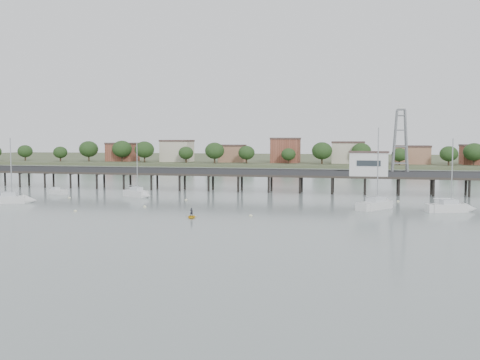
# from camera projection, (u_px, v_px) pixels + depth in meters

# --- Properties ---
(ground_plane) EXTENTS (500.00, 500.00, 0.00)m
(ground_plane) POSITION_uv_depth(u_px,v_px,m) (157.00, 240.00, 63.02)
(ground_plane) COLOR gray
(ground_plane) RESTS_ON ground
(pier) EXTENTS (150.00, 5.00, 5.50)m
(pier) POSITION_uv_depth(u_px,v_px,m) (255.00, 175.00, 121.09)
(pier) COLOR #2D2823
(pier) RESTS_ON ground
(pier_building) EXTENTS (8.40, 5.40, 5.30)m
(pier_building) POSITION_uv_depth(u_px,v_px,m) (368.00, 163.00, 115.38)
(pier_building) COLOR silver
(pier_building) RESTS_ON ground
(lattice_tower) EXTENTS (3.20, 3.20, 15.50)m
(lattice_tower) POSITION_uv_depth(u_px,v_px,m) (400.00, 143.00, 113.62)
(lattice_tower) COLOR slate
(lattice_tower) RESTS_ON ground
(sailboat_d) EXTENTS (7.95, 4.33, 12.67)m
(sailboat_d) POSITION_uv_depth(u_px,v_px,m) (455.00, 208.00, 87.58)
(sailboat_d) COLOR silver
(sailboat_d) RESTS_ON ground
(sailboat_b) EXTENTS (7.15, 4.92, 11.65)m
(sailboat_b) POSITION_uv_depth(u_px,v_px,m) (140.00, 194.00, 109.79)
(sailboat_b) COLOR silver
(sailboat_b) RESTS_ON ground
(sailboat_c) EXTENTS (7.27, 8.83, 14.72)m
(sailboat_c) POSITION_uv_depth(u_px,v_px,m) (381.00, 205.00, 92.12)
(sailboat_c) COLOR silver
(sailboat_c) RESTS_ON ground
(sailboat_a) EXTENTS (8.00, 4.87, 12.79)m
(sailboat_a) POSITION_uv_depth(u_px,v_px,m) (16.00, 200.00, 99.67)
(sailboat_a) COLOR silver
(sailboat_a) RESTS_ON ground
(white_tender) EXTENTS (4.46, 3.08, 1.60)m
(white_tender) POSITION_uv_depth(u_px,v_px,m) (58.00, 192.00, 115.75)
(white_tender) COLOR silver
(white_tender) RESTS_ON ground
(yellow_dinghy) EXTENTS (1.78, 0.94, 2.40)m
(yellow_dinghy) POSITION_uv_depth(u_px,v_px,m) (192.00, 218.00, 80.95)
(yellow_dinghy) COLOR yellow
(yellow_dinghy) RESTS_ON ground
(dinghy_occupant) EXTENTS (0.57, 1.32, 0.31)m
(dinghy_occupant) POSITION_uv_depth(u_px,v_px,m) (192.00, 218.00, 80.95)
(dinghy_occupant) COLOR black
(dinghy_occupant) RESTS_ON ground
(mooring_buoys) EXTENTS (78.00, 26.36, 0.39)m
(mooring_buoys) POSITION_uv_depth(u_px,v_px,m) (225.00, 206.00, 93.92)
(mooring_buoys) COLOR #F3F2BD
(mooring_buoys) RESTS_ON ground
(far_shore) EXTENTS (500.00, 170.00, 10.40)m
(far_shore) POSITION_uv_depth(u_px,v_px,m) (318.00, 159.00, 295.89)
(far_shore) COLOR #475133
(far_shore) RESTS_ON ground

